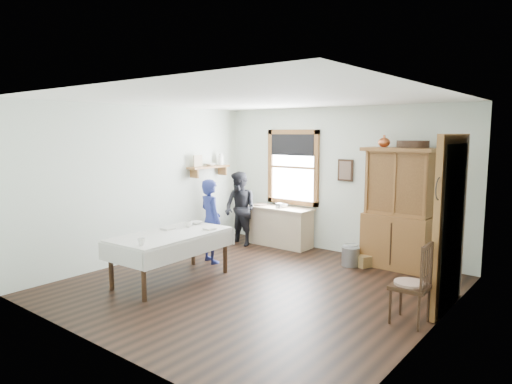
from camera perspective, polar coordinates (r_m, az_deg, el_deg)
room at (r=6.51m, az=-0.12°, el=-0.37°), size 5.01×5.01×2.70m
window at (r=9.05m, az=4.63°, el=3.60°), size 1.18×0.07×1.48m
doorway at (r=6.19m, az=23.24°, el=-3.13°), size 0.09×1.14×2.22m
wall_shelf at (r=9.19m, az=-5.77°, el=3.29°), size 0.24×1.00×0.44m
framed_picture at (r=8.47m, az=11.09°, el=2.68°), size 0.30×0.04×0.40m
rug_beater at (r=5.60m, az=22.00°, el=1.63°), size 0.01×0.27×0.27m
work_counter at (r=9.08m, az=2.97°, el=-4.30°), size 1.35×0.51×0.77m
china_hutch at (r=7.83m, az=17.31°, el=-1.99°), size 1.18×0.58×1.99m
dining_table at (r=7.07m, az=-10.54°, el=-8.00°), size 1.04×1.88×0.74m
spindle_chair at (r=5.73m, az=18.73°, el=-10.67°), size 0.47×0.47×0.98m
pail at (r=7.92m, az=11.73°, el=-7.89°), size 0.34×0.34×0.32m
wicker_basket at (r=7.97m, az=13.03°, el=-8.31°), size 0.39×0.33×0.19m
woman_blue at (r=7.90m, az=-5.68°, el=-4.01°), size 0.57×0.46×1.34m
figure_dark at (r=9.04m, az=-2.01°, el=-2.45°), size 0.72×0.59×1.36m
table_cup_a at (r=7.38m, az=-8.44°, el=-3.97°), size 0.16×0.16×0.10m
table_cup_b at (r=6.32m, az=-14.14°, el=-6.05°), size 0.13×0.13×0.10m
table_bowl at (r=7.59m, az=-7.47°, el=-3.80°), size 0.23×0.23×0.05m
counter_book at (r=9.28m, az=0.19°, el=-1.56°), size 0.17×0.22×0.02m
counter_bowl at (r=9.00m, az=3.31°, el=-1.71°), size 0.27×0.27×0.07m
shelf_bowl at (r=9.20m, az=-5.72°, el=3.44°), size 0.22×0.22×0.05m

